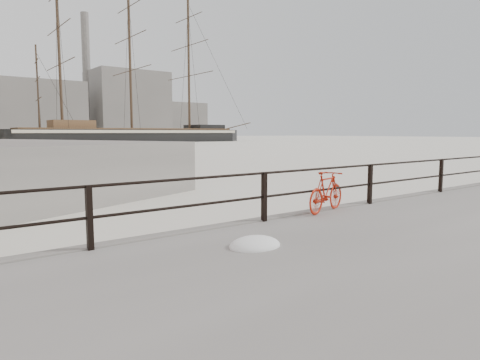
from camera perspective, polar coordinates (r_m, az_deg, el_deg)
ground at (r=11.42m, az=16.19°, el=-4.69°), size 400.00×400.00×0.00m
guardrail at (r=11.21m, az=16.94°, el=-0.52°), size 28.00×0.10×1.00m
bicycle at (r=9.79m, az=11.44°, el=-1.53°), size 1.56×0.61×0.93m
barque_black at (r=96.20m, az=-14.17°, el=4.91°), size 63.39×21.64×35.47m
schooner_mid at (r=89.87m, az=-28.89°, el=4.22°), size 27.80×14.60×19.31m
industrial_west at (r=149.63m, az=-26.50°, el=8.34°), size 32.00×18.00×18.00m
industrial_mid at (r=164.89m, az=-14.71°, el=9.60°), size 26.00×20.00×24.00m
industrial_east at (r=179.26m, az=-8.44°, el=7.86°), size 20.00×16.00×14.00m
smokestack at (r=165.92m, az=-19.75°, el=12.88°), size 2.80×2.80×44.00m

